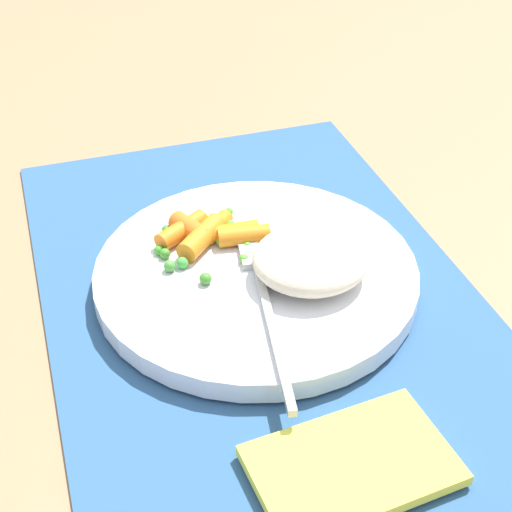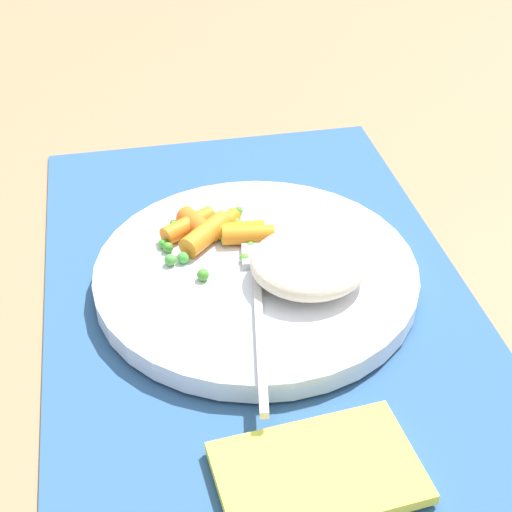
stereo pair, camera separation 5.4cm
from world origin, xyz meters
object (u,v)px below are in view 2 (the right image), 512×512
(plate, at_px, (256,275))
(carrot_portion, at_px, (214,230))
(rice_mound, at_px, (309,263))
(fork, at_px, (258,293))
(napkin, at_px, (317,473))

(plate, distance_m, carrot_portion, 0.05)
(plate, relative_size, rice_mound, 2.84)
(fork, height_order, napkin, fork)
(rice_mound, height_order, carrot_portion, rice_mound)
(carrot_portion, bearing_deg, plate, -149.51)
(fork, bearing_deg, rice_mound, -74.19)
(plate, bearing_deg, napkin, 179.86)
(rice_mound, xyz_separation_m, napkin, (-0.16, 0.04, -0.03))
(napkin, bearing_deg, carrot_portion, 6.30)
(fork, distance_m, napkin, 0.15)
(rice_mound, bearing_deg, carrot_portion, 42.25)
(rice_mound, distance_m, napkin, 0.17)
(carrot_portion, bearing_deg, fork, -165.84)
(carrot_portion, relative_size, fork, 0.48)
(rice_mound, relative_size, napkin, 0.74)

